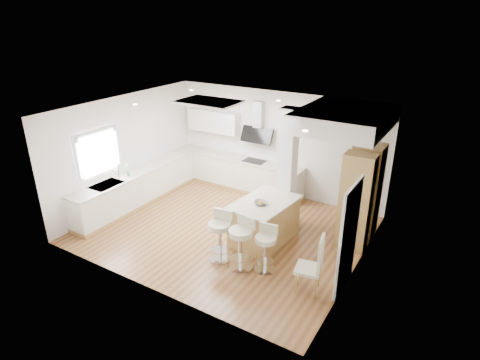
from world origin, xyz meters
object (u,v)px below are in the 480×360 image
Objects in this scene: peninsula at (264,221)px; bar_stool_b at (241,240)px; bar_stool_a at (220,233)px; dining_chair at (314,263)px; bar_stool_c at (266,246)px.

peninsula is 1.51× the size of bar_stool_b.
peninsula is at bearing 63.16° from bar_stool_a.
dining_chair reaches higher than peninsula.
bar_stool_c is at bearing 30.52° from bar_stool_b.
dining_chair is at bearing -16.88° from bar_stool_c.
bar_stool_a is 0.98× the size of bar_stool_b.
bar_stool_a is at bearing -103.90° from peninsula.
dining_chair is (1.03, -0.14, 0.07)m from bar_stool_c.
bar_stool_c is (0.55, -0.97, 0.06)m from peninsula.
dining_chair reaches higher than bar_stool_c.
peninsula reaches higher than bar_stool_c.
peninsula is 1.72× the size of bar_stool_c.
bar_stool_a is 0.51m from bar_stool_b.
bar_stool_a reaches higher than peninsula.
bar_stool_a is (-0.40, -1.11, 0.12)m from peninsula.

